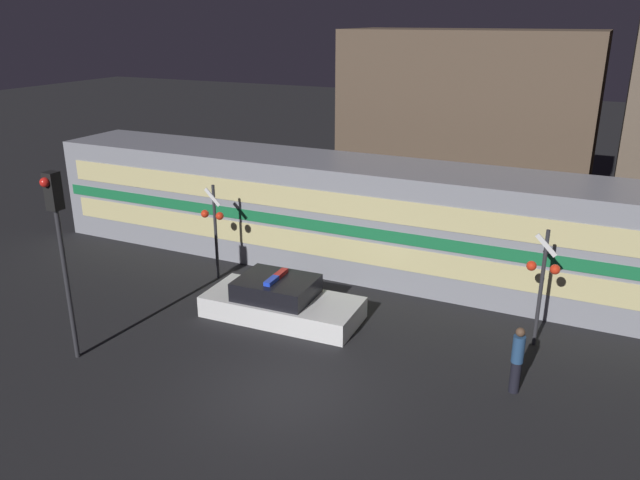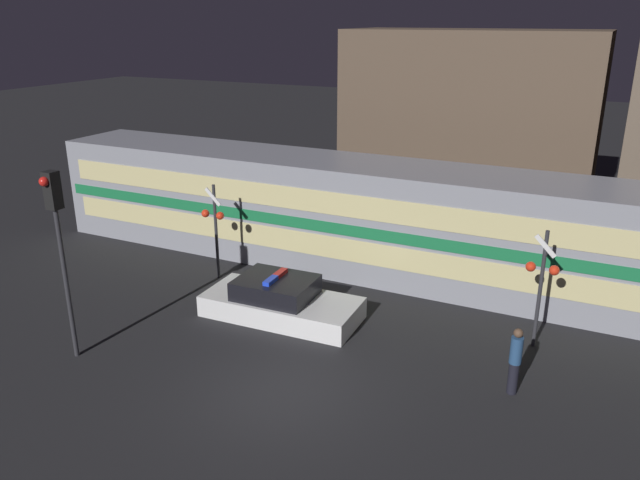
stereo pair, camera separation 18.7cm
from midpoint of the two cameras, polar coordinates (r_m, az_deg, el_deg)
name	(u,v)px [view 2 (the right image)]	position (r m, az deg, el deg)	size (l,w,h in m)	color
ground_plane	(284,392)	(14.84, -2.98, -13.67)	(120.00, 120.00, 0.00)	black
train	(352,215)	(21.09, 3.24, 2.26)	(22.73, 3.01, 3.67)	gray
police_car	(280,302)	(17.98, -3.36, -5.64)	(4.55, 2.10, 1.27)	silver
pedestrian	(515,360)	(15.03, 17.75, -10.44)	(0.28, 0.28, 1.64)	black
crossing_signal_near	(541,278)	(16.73, 19.89, -3.27)	(0.82, 0.31, 3.20)	#2D2D33
crossing_signal_far	(214,222)	(20.29, -9.38, 1.62)	(0.82, 0.31, 3.16)	#2D2D33
traffic_light_corner	(57,227)	(15.98, -22.57, 1.11)	(0.30, 0.46, 4.82)	#2D2D33
building_left	(468,123)	(27.97, 13.59, 10.32)	(10.42, 4.31, 7.67)	brown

